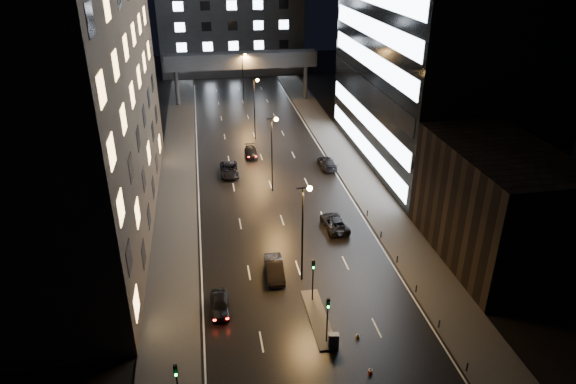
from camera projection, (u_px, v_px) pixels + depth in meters
name	position (u px, v px, depth m)	size (l,w,h in m)	color
ground	(261.00, 157.00, 78.71)	(160.00, 160.00, 0.00)	black
sidewalk_left	(178.00, 176.00, 72.35)	(5.00, 110.00, 0.15)	#383533
sidewalk_right	(349.00, 164.00, 76.18)	(5.00, 110.00, 0.15)	#383533
building_left	(57.00, 49.00, 52.27)	(15.00, 48.00, 40.00)	#2D2319
building_right_low	(495.00, 205.00, 51.73)	(10.00, 18.00, 12.00)	black
building_right_glass	(445.00, 1.00, 69.03)	(20.00, 36.00, 45.00)	black
building_far	(230.00, 19.00, 124.39)	(34.00, 14.00, 25.00)	#333335
skybridge	(241.00, 61.00, 101.51)	(30.00, 3.00, 10.00)	#333335
median_island	(318.00, 318.00, 45.17)	(1.60, 8.00, 0.15)	#383533
traffic_signal_near	(313.00, 274.00, 46.03)	(0.28, 0.34, 4.40)	black
traffic_signal_far	(328.00, 313.00, 41.17)	(0.28, 0.34, 4.40)	black
traffic_signal_corner	(177.00, 381.00, 35.02)	(0.28, 0.34, 4.40)	black
bollard_row	(406.00, 274.00, 50.49)	(0.12, 25.12, 0.90)	black
streetlight_near	(304.00, 222.00, 47.60)	(1.45, 0.50, 10.15)	black
streetlight_mid_a	(273.00, 145.00, 65.26)	(1.45, 0.50, 10.15)	black
streetlight_mid_b	(255.00, 101.00, 82.92)	(1.45, 0.50, 10.15)	black
streetlight_far	(244.00, 73.00, 100.58)	(1.45, 0.50, 10.15)	black
car_away_a	(220.00, 304.00, 45.91)	(1.65, 4.11, 1.40)	black
car_away_b	(274.00, 269.00, 50.67)	(1.70, 4.88, 1.61)	black
car_away_c	(229.00, 170.00, 72.47)	(2.49, 5.39, 1.50)	black
car_away_d	(251.00, 152.00, 78.83)	(1.80, 4.43, 1.29)	black
car_toward_a	(335.00, 223.00, 59.05)	(2.44, 5.28, 1.47)	black
car_toward_b	(327.00, 163.00, 74.74)	(2.14, 5.25, 1.52)	black
utility_cabinet	(333.00, 340.00, 41.64)	(0.84, 0.52, 1.31)	#4F5052
cone_a	(370.00, 371.00, 39.38)	(0.40, 0.40, 0.56)	#FF3B0D
cone_b	(358.00, 336.00, 42.92)	(0.37, 0.37, 0.48)	orange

